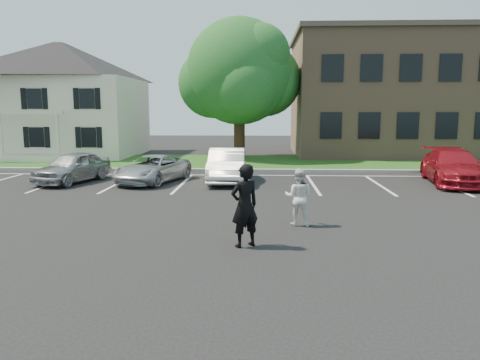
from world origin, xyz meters
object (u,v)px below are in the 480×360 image
(car_white_sedan, at_px, (227,165))
(car_silver_minivan, at_px, (153,169))
(car_silver_west, at_px, (73,167))
(tree, at_px, (241,74))
(man_black_suit, at_px, (245,206))
(car_red_compact, at_px, (453,167))
(office_building, at_px, (454,95))
(house, at_px, (62,99))
(man_white_shirt, at_px, (299,197))

(car_white_sedan, bearing_deg, car_silver_minivan, -175.83)
(car_silver_minivan, bearing_deg, car_silver_west, -159.88)
(tree, bearing_deg, man_black_suit, -87.24)
(car_silver_minivan, xyz_separation_m, car_red_compact, (12.98, 0.21, 0.14))
(man_black_suit, xyz_separation_m, car_silver_west, (-7.87, 9.34, -0.30))
(tree, distance_m, car_red_compact, 14.30)
(office_building, distance_m, car_silver_minivan, 22.99)
(car_red_compact, bearing_deg, car_silver_minivan, -170.79)
(house, xyz_separation_m, tree, (12.27, -1.83, 1.52))
(man_white_shirt, xyz_separation_m, car_silver_west, (-9.28, 7.23, -0.12))
(man_black_suit, bearing_deg, man_white_shirt, -157.16)
(house, distance_m, car_silver_minivan, 14.96)
(car_silver_west, distance_m, car_white_sedan, 6.75)
(house, xyz_separation_m, car_silver_west, (5.34, -11.79, -3.15))
(office_building, distance_m, car_white_sedan, 20.29)
(house, xyz_separation_m, car_white_sedan, (12.07, -11.29, -3.10))
(office_building, xyz_separation_m, man_black_suit, (-13.79, -23.14, -3.18))
(house, distance_m, car_red_compact, 24.82)
(car_silver_minivan, height_order, car_white_sedan, car_white_sedan)
(man_white_shirt, bearing_deg, car_white_sedan, -59.17)
(man_black_suit, xyz_separation_m, car_white_sedan, (-1.14, 9.84, -0.25))
(tree, distance_m, man_white_shirt, 17.93)
(man_black_suit, relative_size, car_silver_west, 0.49)
(tree, height_order, man_white_shirt, tree)
(man_white_shirt, bearing_deg, office_building, -107.91)
(car_silver_minivan, bearing_deg, tree, 88.17)
(tree, relative_size, car_silver_west, 2.21)
(office_building, bearing_deg, man_black_suit, -120.80)
(house, distance_m, car_white_sedan, 16.81)
(house, distance_m, car_silver_west, 13.32)
(man_black_suit, bearing_deg, car_silver_minivan, -98.68)
(man_white_shirt, distance_m, car_red_compact, 10.47)
(man_white_shirt, distance_m, car_silver_west, 11.76)
(man_black_suit, relative_size, man_white_shirt, 1.23)
(car_silver_minivan, distance_m, car_white_sedan, 3.25)
(car_silver_west, relative_size, car_white_sedan, 0.90)
(office_building, xyz_separation_m, car_white_sedan, (-14.93, -13.31, -3.43))
(office_building, height_order, tree, tree)
(car_silver_west, bearing_deg, car_silver_minivan, 18.79)
(car_red_compact, bearing_deg, car_silver_west, -170.43)
(house, relative_size, car_red_compact, 2.05)
(car_silver_minivan, height_order, car_red_compact, car_red_compact)
(office_building, distance_m, tree, 15.27)
(car_silver_west, bearing_deg, house, 130.53)
(car_silver_west, distance_m, car_silver_minivan, 3.51)
(man_black_suit, bearing_deg, tree, -120.59)
(car_white_sedan, height_order, car_red_compact, car_white_sedan)
(office_building, bearing_deg, car_silver_west, -147.48)
(tree, height_order, car_silver_west, tree)
(office_building, xyz_separation_m, man_white_shirt, (-12.38, -21.03, -3.36))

